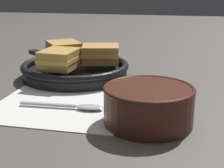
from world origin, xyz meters
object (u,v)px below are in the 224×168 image
Objects in this scene: soup_bowl at (149,103)px; sandwich_near_right at (60,59)px; sandwich_near_left at (64,50)px; sandwich_far_left at (101,54)px; spoon at (78,106)px; skillet at (75,70)px.

sandwich_near_right reaches higher than soup_bowl.
soup_bowl is at bearing -40.50° from sandwich_near_right.
sandwich_near_left is 1.14× the size of sandwich_far_left.
sandwich_near_right is at bearing -135.95° from sandwich_far_left.
spoon is at bearing -59.68° from sandwich_near_right.
skillet is at bearing 129.44° from soup_bowl.
sandwich_far_left is (-0.16, 0.29, 0.02)m from soup_bowl.
skillet is at bearing -46.12° from sandwich_near_left.
soup_bowl is at bearing -50.56° from skillet.
sandwich_near_right is (-0.10, 0.17, 0.06)m from spoon.
skillet is 0.08m from sandwich_far_left.
spoon is 0.50× the size of skillet.
sandwich_near_left is at bearing 130.13° from soup_bowl.
sandwich_far_left is at bearing 91.37° from spoon.
spoon is 0.26m from sandwich_far_left.
sandwich_near_right is at bearing -104.35° from skillet.
sandwich_near_left reaches higher than spoon.
skillet is 3.12× the size of sandwich_far_left.
sandwich_far_left is at bearing 44.05° from sandwich_near_right.
sandwich_far_left reaches higher than skillet.
soup_bowl is 1.28× the size of sandwich_near_left.
soup_bowl is at bearing -61.40° from sandwich_far_left.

